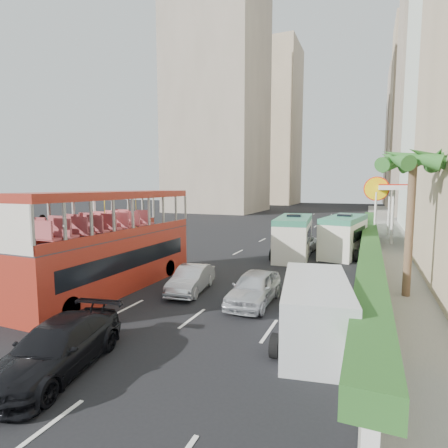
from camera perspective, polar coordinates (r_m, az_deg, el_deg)
The scene contains 19 objects.
ground_plane at distance 16.21m, azimuth -0.53°, elevation -12.98°, with size 200.00×200.00×0.00m, color black.
double_decker_bus at distance 18.72m, azimuth -17.72°, elevation -2.69°, with size 2.50×11.00×5.06m, color #9E2719.
car_silver_lane_a at distance 18.10m, azimuth -5.35°, elevation -10.94°, with size 1.38×3.95×1.30m, color silver.
car_silver_lane_b at distance 16.40m, azimuth 4.92°, elevation -12.78°, with size 1.74×4.33×1.47m, color silver.
car_black at distance 11.99m, azimuth -25.40°, elevation -20.81°, with size 1.98×4.86×1.41m, color black.
van_asset at distance 29.25m, azimuth 12.47°, elevation -4.44°, with size 2.14×4.63×1.29m, color silver.
minibus_near at distance 26.89m, azimuth 11.29°, elevation -2.06°, with size 2.29×6.86×3.04m, color silver.
minibus_far at distance 28.67m, azimuth 19.01°, elevation -1.80°, with size 2.27×6.80×3.01m, color silver.
panel_van_near at distance 12.75m, azimuth 14.71°, elevation -13.53°, with size 2.13×5.33×2.13m, color silver.
panel_van_far at distance 35.21m, azimuth 19.42°, elevation -0.97°, with size 2.29×5.72×2.29m, color silver.
sidewalk at distance 39.55m, azimuth 26.67°, elevation -2.07°, with size 6.00×120.00×0.18m, color #99968C.
kerb_wall at distance 28.47m, azimuth 22.65°, elevation -3.68°, with size 0.30×44.00×1.00m, color silver.
hedge at distance 28.34m, azimuth 22.73°, elevation -1.98°, with size 1.10×44.00×0.70m, color #2D6626.
palm_tree at distance 18.28m, azimuth 28.03°, elevation -0.65°, with size 0.36×0.36×6.40m, color brown.
shell_station at distance 37.39m, azimuth 28.61°, elevation 1.49°, with size 6.50×8.00×5.50m, color silver.
tower_far_a at distance 98.14m, azimuth 29.73°, elevation 15.19°, with size 14.00×14.00×44.00m, color #C1AB8A.
tower_far_b at distance 119.50m, azimuth 28.35°, elevation 12.53°, with size 14.00×14.00×40.00m, color tan.
tower_left_a at distance 78.10m, azimuth -0.99°, elevation 21.55°, with size 18.00×18.00×52.00m, color tan.
tower_left_b at distance 109.23m, azimuth 7.64°, elevation 15.46°, with size 16.00×16.00×46.00m, color #C1AB8A.
Camera 1 is at (6.00, -14.09, 5.33)m, focal length 28.00 mm.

